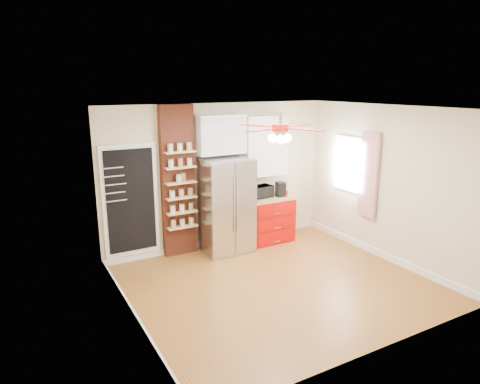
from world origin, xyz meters
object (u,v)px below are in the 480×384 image
toaster_oven (261,191)px  fridge (226,205)px  ceiling_fan (280,128)px  coffee_maker (280,189)px  red_cabinet (268,219)px  canister_left (286,193)px  pantry_jar_oats (179,179)px

toaster_oven → fridge: bearing=-179.4°
ceiling_fan → coffee_maker: size_ratio=4.93×
red_cabinet → fridge: bearing=-177.0°
fridge → red_cabinet: bearing=3.0°
red_cabinet → canister_left: size_ratio=7.57×
fridge → coffee_maker: fridge is taller
toaster_oven → canister_left: 0.49m
fridge → red_cabinet: fridge is taller
coffee_maker → pantry_jar_oats: (-2.03, 0.16, 0.40)m
ceiling_fan → toaster_oven: 2.35m
fridge → pantry_jar_oats: size_ratio=13.01×
pantry_jar_oats → ceiling_fan: bearing=-63.0°
ceiling_fan → fridge: bearing=91.8°
ceiling_fan → pantry_jar_oats: ceiling_fan is taller
canister_left → red_cabinet: bearing=157.4°
ceiling_fan → pantry_jar_oats: bearing=117.0°
fridge → canister_left: fridge is taller
red_cabinet → toaster_oven: bearing=165.3°
fridge → pantry_jar_oats: bearing=171.2°
fridge → coffee_maker: bearing=-1.3°
fridge → toaster_oven: fridge is taller
canister_left → toaster_oven: bearing=159.9°
canister_left → fridge: bearing=176.5°
toaster_oven → coffee_maker: bearing=-23.3°
fridge → coffee_maker: (1.19, -0.03, 0.17)m
coffee_maker → canister_left: coffee_maker is taller
pantry_jar_oats → fridge: bearing=-8.8°
fridge → toaster_oven: bearing=6.2°
ceiling_fan → coffee_maker: 2.40m
coffee_maker → pantry_jar_oats: size_ratio=2.11×
ceiling_fan → toaster_oven: size_ratio=3.37×
toaster_oven → pantry_jar_oats: size_ratio=3.09×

